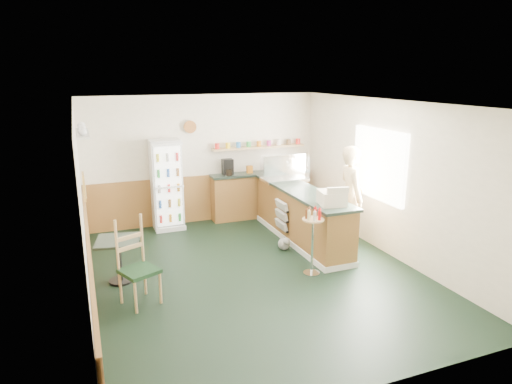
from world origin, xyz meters
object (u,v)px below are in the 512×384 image
cash_register (332,198)px  shopkeeper (351,197)px  drinks_fridge (167,185)px  display_case (285,168)px  condiment_stand (313,232)px  cafe_table (119,252)px  cafe_chair (138,258)px

cash_register → shopkeeper: bearing=46.4°
drinks_fridge → display_case: 2.42m
shopkeeper → condiment_stand: 1.49m
cash_register → cafe_table: (-3.40, 0.47, -0.64)m
shopkeeper → cafe_table: size_ratio=2.54×
shopkeeper → cafe_chair: shopkeeper is taller
cafe_table → drinks_fridge: bearing=62.5°
display_case → drinks_fridge: bearing=158.1°
display_case → shopkeeper: size_ratio=0.48×
cash_register → condiment_stand: (-0.51, -0.33, -0.42)m
drinks_fridge → cafe_table: size_ratio=2.48×
drinks_fridge → cash_register: bearing=-50.9°
cash_register → cafe_table: bearing=-176.8°
drinks_fridge → cafe_chair: drinks_fridge is taller
cafe_table → display_case: bearing=21.9°
display_case → condiment_stand: bearing=-103.3°
display_case → condiment_stand: (-0.51, -2.17, -0.56)m
drinks_fridge → cafe_chair: (-0.98, -2.97, -0.28)m
display_case → cafe_table: size_ratio=1.22×
shopkeeper → drinks_fridge: bearing=62.2°
cash_register → cafe_chair: bearing=-164.8°
drinks_fridge → shopkeeper: shopkeeper is taller
cafe_table → cafe_chair: cafe_chair is taller
cafe_chair → shopkeeper: bearing=-13.4°
display_case → cafe_chair: 3.86m
drinks_fridge → shopkeeper: bearing=-37.5°
display_case → condiment_stand: display_case is taller
drinks_fridge → display_case: drinks_fridge is taller
cafe_chair → cafe_table: bearing=82.1°
cash_register → cafe_chair: cash_register is taller
display_case → cafe_chair: display_case is taller
shopkeeper → condiment_stand: size_ratio=1.75×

